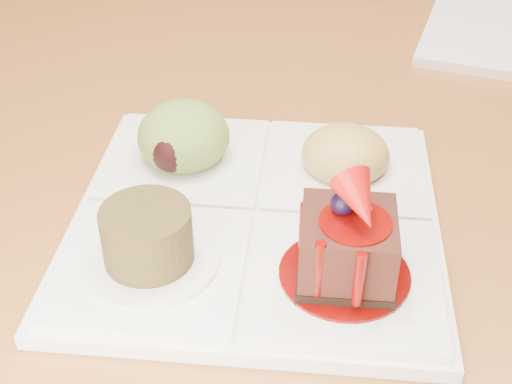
% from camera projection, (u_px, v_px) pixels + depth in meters
% --- Properties ---
extents(ground, '(6.00, 6.00, 0.00)m').
position_uv_depth(ground, '(334.00, 360.00, 1.43)').
color(ground, '#582D19').
extents(dining_table, '(1.00, 1.80, 0.75)m').
position_uv_depth(dining_table, '(365.00, 44.00, 1.02)').
color(dining_table, '#9F6829').
rests_on(dining_table, ground).
extents(chair_left, '(0.46, 0.46, 0.96)m').
position_uv_depth(chair_left, '(78.00, 5.00, 1.50)').
color(chair_left, black).
rests_on(chair_left, ground).
extents(sampler_plate, '(0.35, 0.35, 0.11)m').
position_uv_depth(sampler_plate, '(254.00, 201.00, 0.57)').
color(sampler_plate, silver).
rests_on(sampler_plate, dining_table).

